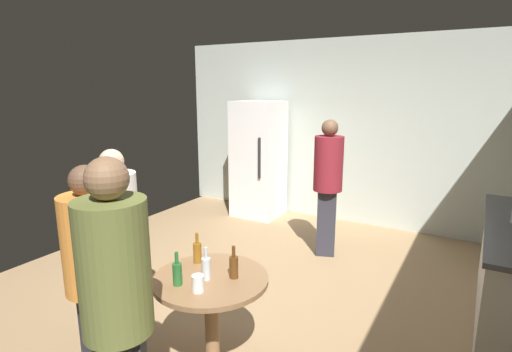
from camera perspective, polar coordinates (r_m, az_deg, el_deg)
name	(u,v)px	position (r m, az deg, el deg)	size (l,w,h in m)	color
ground_plane	(250,296)	(4.20, -0.89, -16.74)	(5.20, 5.20, 0.10)	#9E7C56
wall_back	(340,132)	(6.10, 11.93, 6.17)	(5.32, 0.06, 2.70)	beige
refrigerator	(258,159)	(6.24, 0.35, 2.41)	(0.70, 0.68, 1.80)	white
foreground_table	(211,291)	(2.89, -6.46, -16.01)	(0.80, 0.80, 0.73)	olive
beer_bottle_amber	(197,252)	(3.03, -8.39, -10.68)	(0.06, 0.06, 0.23)	#8C5919
beer_bottle_brown	(234,266)	(2.79, -3.20, -12.77)	(0.06, 0.06, 0.23)	#593314
beer_bottle_green	(177,273)	(2.74, -11.20, -13.46)	(0.06, 0.06, 0.23)	#26662D
beer_bottle_clear	(206,268)	(2.78, -7.14, -12.88)	(0.06, 0.06, 0.23)	silver
plastic_cup_white	(198,283)	(2.65, -8.29, -14.96)	(0.08, 0.08, 0.11)	white
person_in_olive_shirt	(117,301)	(2.12, -19.26, -16.53)	(0.48, 0.48, 1.71)	#2D2D38
person_in_maroon_shirt	(328,178)	(4.77, 10.25, -0.26)	(0.44, 0.44, 1.65)	#2D2D38
person_in_orange_shirt	(93,269)	(2.73, -22.28, -12.18)	(0.42, 0.42, 1.57)	#2D2D38
person_in_white_shirt	(117,232)	(3.32, -19.24, -7.55)	(0.35, 0.35, 1.56)	#2D2D38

